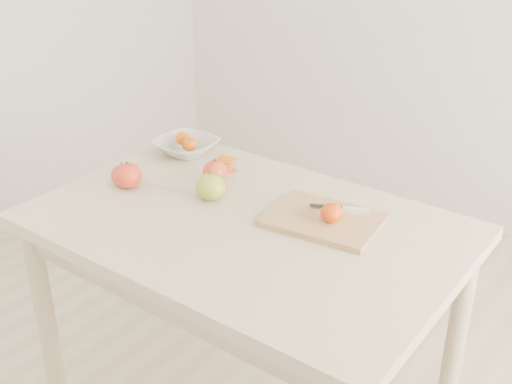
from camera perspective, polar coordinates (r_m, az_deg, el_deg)
The scene contains 13 objects.
table at distance 1.87m, azimuth -0.92°, elevation -5.20°, with size 1.20×0.80×0.75m.
cutting_board at distance 1.81m, azimuth 6.02°, elevation -2.46°, with size 0.31×0.23×0.02m, color tan.
board_tangerine at distance 1.77m, azimuth 6.73°, elevation -1.84°, with size 0.06×0.06×0.05m, color #D63D07.
fruit_bowl at distance 2.26m, azimuth -6.21°, elevation 4.04°, with size 0.21×0.21×0.05m, color silver.
bowl_tangerine_near at distance 2.28m, azimuth -6.54°, elevation 4.76°, with size 0.05×0.05×0.05m, color #C95107.
bowl_tangerine_far at distance 2.22m, azimuth -5.93°, elevation 4.28°, with size 0.06×0.06×0.05m, color #E35308.
orange_peel_a at distance 2.19m, azimuth -2.74°, elevation 2.73°, with size 0.06×0.04×0.00m, color #D2610E.
orange_peel_b at distance 2.12m, azimuth -2.38°, elevation 1.98°, with size 0.04×0.04×0.00m, color #D74D0F.
paring_knife at distance 1.84m, azimuth 8.42°, elevation -1.58°, with size 0.16×0.08×0.01m.
apple_green at distance 1.92m, azimuth -4.07°, elevation 0.47°, with size 0.09×0.09×0.08m, color olive.
apple_red_a at distance 2.03m, azimuth -3.66°, elevation 1.83°, with size 0.08×0.08×0.07m, color #A22213.
apple_red_b at distance 2.03m, azimuth -11.31°, elevation 1.44°, with size 0.09×0.09×0.08m, color #A10A15.
apple_red_d at distance 2.06m, azimuth -11.75°, elevation 1.52°, with size 0.07×0.07×0.07m, color maroon.
Camera 1 is at (0.97, -1.26, 1.63)m, focal length 45.00 mm.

